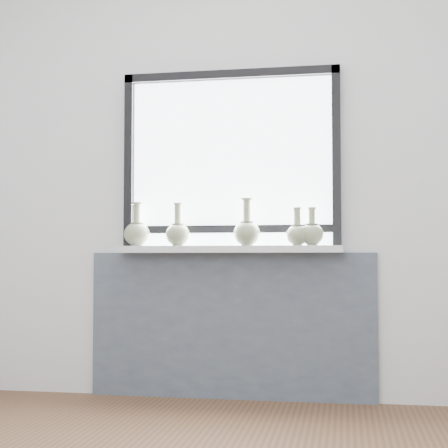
% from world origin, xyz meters
% --- Properties ---
extents(back_wall, '(3.60, 0.02, 2.60)m').
position_xyz_m(back_wall, '(0.00, 1.81, 1.30)').
color(back_wall, silver).
rests_on(back_wall, ground).
extents(apron_panel, '(1.70, 0.03, 0.86)m').
position_xyz_m(apron_panel, '(0.00, 1.78, 0.43)').
color(apron_panel, '#525D6A').
rests_on(apron_panel, ground).
extents(windowsill, '(1.32, 0.18, 0.04)m').
position_xyz_m(windowsill, '(0.00, 1.71, 0.88)').
color(windowsill, silver).
rests_on(windowsill, apron_panel).
extents(window, '(1.30, 0.06, 1.05)m').
position_xyz_m(window, '(0.00, 1.77, 1.44)').
color(window, black).
rests_on(window, windowsill).
extents(vase_a, '(0.16, 0.16, 0.26)m').
position_xyz_m(vase_a, '(-0.56, 1.72, 0.98)').
color(vase_a, '#929E79').
rests_on(vase_a, windowsill).
extents(vase_b, '(0.14, 0.14, 0.25)m').
position_xyz_m(vase_b, '(-0.30, 1.68, 0.98)').
color(vase_b, '#929E79').
rests_on(vase_b, windowsill).
extents(vase_c, '(0.16, 0.16, 0.27)m').
position_xyz_m(vase_c, '(0.11, 1.68, 0.99)').
color(vase_c, '#929E79').
rests_on(vase_c, windowsill).
extents(vase_d, '(0.13, 0.13, 0.22)m').
position_xyz_m(vase_d, '(0.40, 1.68, 0.97)').
color(vase_d, '#929E79').
rests_on(vase_d, windowsill).
extents(vase_e, '(0.14, 0.14, 0.22)m').
position_xyz_m(vase_e, '(0.48, 1.69, 0.97)').
color(vase_e, '#929E79').
rests_on(vase_e, windowsill).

